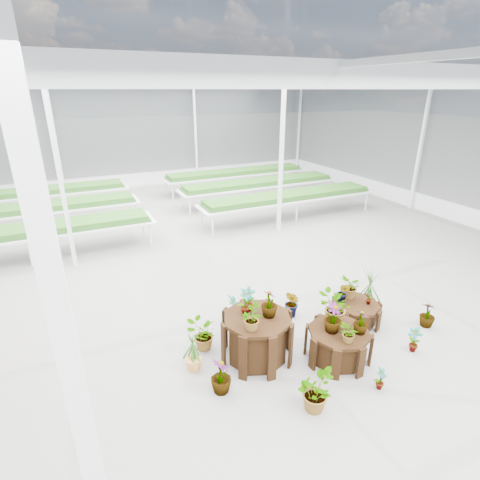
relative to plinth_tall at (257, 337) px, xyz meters
name	(u,v)px	position (x,y,z in m)	size (l,w,h in m)	color
ground_plane	(251,318)	(0.44, 1.07, -0.40)	(24.00, 24.00, 0.00)	gray
greenhouse_shell	(253,209)	(0.44, 1.07, 1.85)	(18.00, 24.00, 4.50)	white
steel_frame	(253,209)	(0.44, 1.07, 1.85)	(18.00, 24.00, 4.50)	silver
nursery_benches	(160,204)	(0.44, 8.27, 0.02)	(16.00, 7.00, 0.84)	silver
plinth_tall	(257,337)	(0.00, 0.00, 0.00)	(1.17, 1.17, 0.79)	black
plinth_mid	(338,344)	(1.20, -0.60, -0.12)	(1.05, 1.05, 0.55)	black
plinth_low	(355,313)	(2.20, 0.10, -0.19)	(0.92, 0.92, 0.41)	black
nursery_plants	(300,322)	(0.78, -0.10, 0.13)	(4.78, 2.89, 1.27)	#265319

